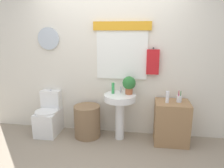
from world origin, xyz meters
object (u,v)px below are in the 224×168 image
object	(u,v)px
laundry_hamper	(87,121)
potted_plant	(129,84)
soap_bottle	(113,88)
toothbrush_cup	(179,99)
wooden_cabinet	(171,122)
toilet	(49,117)
pedestal_sink	(120,106)
lotion_bottle	(167,97)

from	to	relation	value
laundry_hamper	potted_plant	size ratio (longest dim) A/B	1.88
soap_bottle	toothbrush_cup	xyz separation A→B (m)	(1.05, -0.03, -0.12)
laundry_hamper	soap_bottle	distance (m)	0.73
laundry_hamper	potted_plant	xyz separation A→B (m)	(0.69, 0.06, 0.66)
laundry_hamper	soap_bottle	size ratio (longest dim) A/B	3.06
potted_plant	soap_bottle	bearing A→B (deg)	-177.80
laundry_hamper	potted_plant	world-z (taller)	potted_plant
wooden_cabinet	potted_plant	distance (m)	0.91
toilet	wooden_cabinet	size ratio (longest dim) A/B	1.11
soap_bottle	potted_plant	bearing A→B (deg)	2.20
potted_plant	pedestal_sink	bearing A→B (deg)	-156.80
pedestal_sink	lotion_bottle	world-z (taller)	lotion_bottle
pedestal_sink	toothbrush_cup	distance (m)	0.94
wooden_cabinet	potted_plant	bearing A→B (deg)	175.05
laundry_hamper	toilet	bearing A→B (deg)	177.38
lotion_bottle	toothbrush_cup	bearing A→B (deg)	17.87
wooden_cabinet	soap_bottle	xyz separation A→B (m)	(-0.95, 0.05, 0.52)
toilet	soap_bottle	world-z (taller)	soap_bottle
toilet	soap_bottle	xyz separation A→B (m)	(1.13, 0.02, 0.57)
wooden_cabinet	lotion_bottle	bearing A→B (deg)	-156.72
pedestal_sink	wooden_cabinet	xyz separation A→B (m)	(0.83, -0.00, -0.24)
wooden_cabinet	potted_plant	xyz separation A→B (m)	(-0.69, 0.06, 0.59)
soap_bottle	pedestal_sink	bearing A→B (deg)	-22.62
laundry_hamper	lotion_bottle	size ratio (longest dim) A/B	2.99
lotion_bottle	potted_plant	bearing A→B (deg)	170.53
laundry_hamper	soap_bottle	world-z (taller)	soap_bottle
potted_plant	toilet	bearing A→B (deg)	-178.84
wooden_cabinet	toothbrush_cup	size ratio (longest dim) A/B	3.70
potted_plant	toothbrush_cup	world-z (taller)	potted_plant
potted_plant	toothbrush_cup	xyz separation A→B (m)	(0.79, -0.04, -0.20)
soap_bottle	toothbrush_cup	bearing A→B (deg)	-1.65
wooden_cabinet	toothbrush_cup	xyz separation A→B (m)	(0.09, 0.02, 0.40)
toilet	potted_plant	xyz separation A→B (m)	(1.39, 0.03, 0.65)
toilet	laundry_hamper	world-z (taller)	toilet
pedestal_sink	toilet	bearing A→B (deg)	178.54
lotion_bottle	laundry_hamper	bearing A→B (deg)	178.23
lotion_bottle	soap_bottle	bearing A→B (deg)	174.02
toothbrush_cup	lotion_bottle	bearing A→B (deg)	-162.13
soap_bottle	lotion_bottle	size ratio (longest dim) A/B	0.98
soap_bottle	toothbrush_cup	world-z (taller)	soap_bottle
laundry_hamper	pedestal_sink	distance (m)	0.63
laundry_hamper	lotion_bottle	bearing A→B (deg)	-1.77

